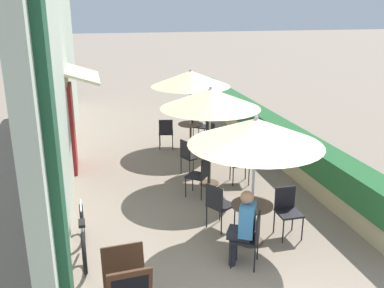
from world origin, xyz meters
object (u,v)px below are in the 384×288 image
object	(u,v)px
patio_table_mid	(209,164)
patio_umbrella_far	(191,79)
cafe_chair_near_back	(218,203)
patio_table_near	(252,216)
coffee_cup_far	(192,121)
cafe_chair_mid_left	(189,155)
bicycle_leaning	(83,236)
cafe_chair_far_right	(199,124)
patio_umbrella_mid	(210,98)
cafe_chair_mid_right	(200,173)
cafe_chair_far_left	(207,136)
seated_patron_near_left	(243,225)
coffee_cup_near	(253,204)
cafe_chair_near_left	(250,235)
patio_umbrella_near	(256,132)
coffee_cup_mid	(213,152)
cafe_chair_mid_back	(239,160)
patio_table_far	(191,131)
cafe_chair_far_back	(166,131)
cafe_chair_near_right	(287,208)

from	to	relation	value
patio_table_mid	patio_umbrella_far	xyz separation A→B (m)	(0.19, 2.62, 1.49)
cafe_chair_near_back	patio_table_mid	bearing A→B (deg)	137.65
patio_table_near	coffee_cup_far	distance (m)	5.32
cafe_chair_mid_left	bicycle_leaning	xyz separation A→B (m)	(-2.44, -2.93, -0.18)
patio_table_near	cafe_chair_far_right	world-z (taller)	cafe_chair_far_right
patio_table_near	patio_table_mid	distance (m)	2.58
patio_table_mid	patio_table_near	bearing A→B (deg)	-89.82
patio_umbrella_mid	cafe_chair_mid_right	bearing A→B (deg)	-121.79
cafe_chair_far_left	seated_patron_near_left	bearing A→B (deg)	151.71
coffee_cup_near	coffee_cup_far	xyz separation A→B (m)	(0.26, 5.38, 0.00)
seated_patron_near_left	cafe_chair_mid_right	bearing A→B (deg)	29.31
cafe_chair_near_left	cafe_chair_mid_left	xyz separation A→B (m)	(-0.07, 3.84, 0.00)
cafe_chair_near_back	cafe_chair_mid_right	size ratio (longest dim) A/B	1.00
cafe_chair_near_back	cafe_chair_far_left	distance (m)	4.11
coffee_cup_near	patio_umbrella_near	bearing A→B (deg)	79.24
coffee_cup_far	cafe_chair_mid_right	bearing A→B (deg)	-100.64
patio_table_near	coffee_cup_far	bearing A→B (deg)	87.32
patio_umbrella_near	patio_umbrella_far	xyz separation A→B (m)	(0.18, 5.20, 0.00)
coffee_cup_mid	bicycle_leaning	bearing A→B (deg)	-140.39
cafe_chair_far_right	cafe_chair_mid_right	bearing A→B (deg)	26.89
patio_umbrella_near	cafe_chair_mid_left	size ratio (longest dim) A/B	2.57
patio_table_near	cafe_chair_near_left	distance (m)	0.70
patio_umbrella_near	seated_patron_near_left	xyz separation A→B (m)	(-0.37, -0.59, -1.29)
cafe_chair_mid_right	patio_umbrella_near	bearing A→B (deg)	-131.22
cafe_chair_mid_back	cafe_chair_far_right	distance (m)	3.21
patio_umbrella_mid	coffee_cup_mid	bearing A→B (deg)	29.21
patio_table_mid	coffee_cup_near	bearing A→B (deg)	-90.10
cafe_chair_mid_back	patio_umbrella_far	world-z (taller)	patio_umbrella_far
seated_patron_near_left	patio_table_far	distance (m)	5.81
patio_umbrella_near	cafe_chair_far_back	size ratio (longest dim) A/B	2.57
patio_table_near	cafe_chair_near_left	size ratio (longest dim) A/B	0.81
coffee_cup_near	patio_table_far	size ratio (longest dim) A/B	0.13
cafe_chair_near_left	patio_table_far	world-z (taller)	cafe_chair_near_left
cafe_chair_far_left	bicycle_leaning	size ratio (longest dim) A/B	0.53
patio_umbrella_far	cafe_chair_near_right	bearing A→B (deg)	-84.30
cafe_chair_near_back	coffee_cup_mid	world-z (taller)	cafe_chair_near_back
patio_umbrella_near	patio_umbrella_far	bearing A→B (deg)	88.01
coffee_cup_mid	cafe_chair_far_left	bearing A→B (deg)	78.34
coffee_cup_far	patio_table_mid	bearing A→B (deg)	-95.37
patio_umbrella_near	coffee_cup_far	world-z (taller)	patio_umbrella_near
cafe_chair_mid_left	cafe_chair_mid_back	xyz separation A→B (m)	(1.03, -0.64, 0.00)
patio_table_far	cafe_chair_far_back	distance (m)	0.70
cafe_chair_mid_left	patio_table_far	size ratio (longest dim) A/B	1.23
patio_table_near	patio_umbrella_mid	world-z (taller)	patio_umbrella_mid
seated_patron_near_left	cafe_chair_near_back	world-z (taller)	seated_patron_near_left
coffee_cup_near	coffee_cup_mid	size ratio (longest dim) A/B	1.00
patio_umbrella_mid	patio_umbrella_far	world-z (taller)	same
seated_patron_near_left	cafe_chair_mid_back	bearing A→B (deg)	10.60
cafe_chair_near_left	cafe_chair_far_right	size ratio (longest dim) A/B	1.00
cafe_chair_mid_right	cafe_chair_mid_left	bearing A→B (deg)	36.30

